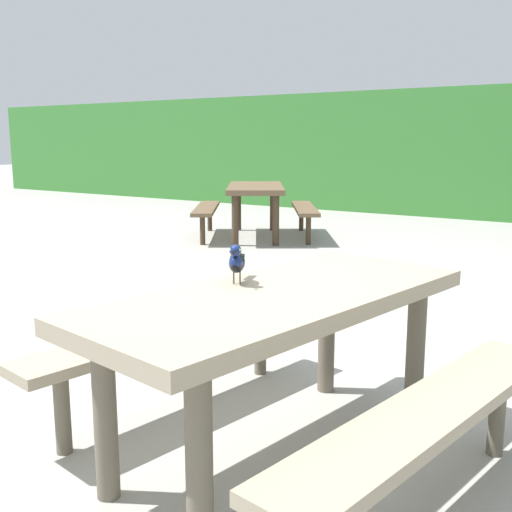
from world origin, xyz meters
name	(u,v)px	position (x,y,z in m)	size (l,w,h in m)	color
ground_plane	(221,422)	(0.00, 0.00, 0.00)	(60.00, 60.00, 0.00)	#A3A099
picnic_table_foreground	(280,333)	(0.39, -0.10, 0.56)	(1.93, 1.96, 0.74)	gray
bird_grackle	(237,261)	(0.17, -0.11, 0.84)	(0.17, 0.26, 0.18)	black
picnic_table_far_centre	(255,198)	(-3.12, 4.96, 0.56)	(2.35, 2.36, 0.74)	brown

